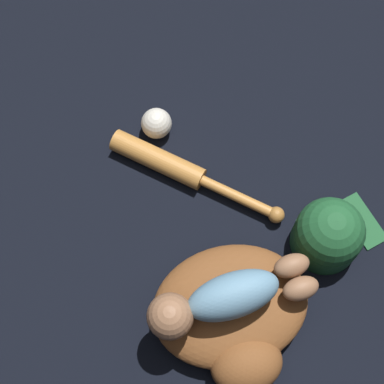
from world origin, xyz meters
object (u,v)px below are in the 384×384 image
object	(u,v)px
baseball_glove	(233,315)
baseball_bat	(176,168)
baby_figure	(224,299)
baseball_cap	(329,234)
baseball	(156,123)

from	to	relation	value
baseball_glove	baseball_bat	distance (m)	0.37
baby_figure	baseball_cap	world-z (taller)	baby_figure
baby_figure	baseball	distance (m)	0.48
baby_figure	baseball_bat	world-z (taller)	baby_figure
baby_figure	baseball_cap	bearing A→B (deg)	-145.18
baseball_glove	baseball	bearing A→B (deg)	-68.85
baseball	baseball_cap	xyz separation A→B (m)	(-0.39, 0.28, 0.03)
baseball_glove	baseball_cap	size ratio (longest dim) A/B	1.73
baseball_cap	baby_figure	bearing A→B (deg)	34.82
baby_figure	baseball_cap	xyz separation A→B (m)	(-0.24, -0.16, -0.08)
baseball_glove	baseball	xyz separation A→B (m)	(0.18, -0.46, -0.01)
baby_figure	baseball_glove	bearing A→B (deg)	150.02
baseball_glove	baby_figure	distance (m)	0.10
baseball_bat	baseball_cap	world-z (taller)	baseball_cap
baseball	baseball_cap	world-z (taller)	baseball_cap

